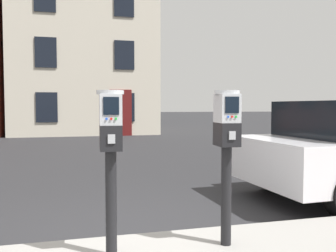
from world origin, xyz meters
The scene contains 3 objects.
parking_meter_near_kerb centered at (-0.23, -0.26, 1.06)m, with size 0.23×0.26×1.33m.
parking_meter_twin_adjacent centered at (0.77, -0.26, 1.06)m, with size 0.23×0.26×1.34m.
townhouse_green_painted centered at (0.10, 17.01, 4.73)m, with size 6.77×7.03×9.45m.
Camera 1 is at (-0.52, -3.18, 1.35)m, focal length 39.29 mm.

